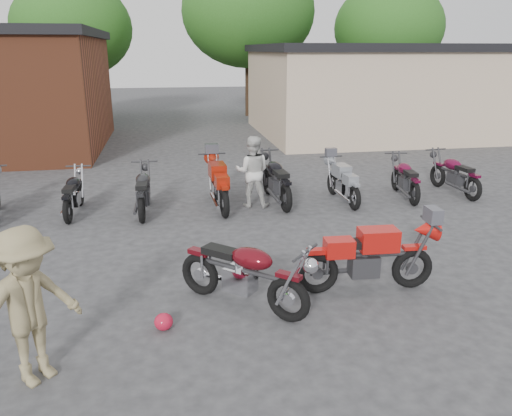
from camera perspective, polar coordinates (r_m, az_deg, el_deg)
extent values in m
plane|color=#313134|center=(6.97, -3.69, -13.13)|extent=(90.00, 90.00, 0.00)
cube|color=tan|center=(22.93, 13.59, 12.66)|extent=(10.00, 8.00, 3.50)
ellipsoid|color=#B3132D|center=(6.90, -10.51, -12.66)|extent=(0.28, 0.28, 0.23)
imported|color=silver|center=(11.68, -0.41, 4.18)|extent=(0.96, 0.83, 1.68)
imported|color=#8D7F57|center=(6.01, -24.49, -10.25)|extent=(1.31, 1.31, 1.82)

